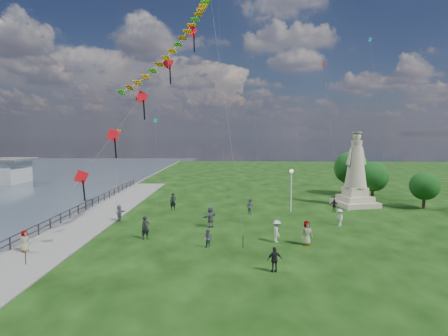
{
  "coord_description": "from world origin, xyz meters",
  "views": [
    {
      "loc": [
        -0.35,
        -23.97,
        8.43
      ],
      "look_at": [
        -1.0,
        8.0,
        5.5
      ],
      "focal_mm": 30.0,
      "sensor_mm": 36.0,
      "label": 1
    }
  ],
  "objects_px": {
    "person_1": "(208,239)",
    "person_10": "(25,242)",
    "lamppost": "(291,181)",
    "person_3": "(275,259)",
    "person_7": "(250,206)",
    "person_5": "(119,213)",
    "person_9": "(334,206)",
    "person_8": "(340,217)",
    "person_6": "(173,202)",
    "person_0": "(145,228)",
    "person_4": "(307,233)",
    "statue": "(356,178)",
    "person_2": "(277,231)",
    "person_11": "(210,217)"
  },
  "relations": [
    {
      "from": "person_7",
      "to": "person_9",
      "type": "bearing_deg",
      "value": -133.69
    },
    {
      "from": "person_6",
      "to": "person_11",
      "type": "relative_size",
      "value": 0.99
    },
    {
      "from": "person_1",
      "to": "person_7",
      "type": "xyz_separation_m",
      "value": [
        3.67,
        11.88,
        0.09
      ]
    },
    {
      "from": "statue",
      "to": "person_11",
      "type": "relative_size",
      "value": 4.53
    },
    {
      "from": "person_3",
      "to": "person_10",
      "type": "distance_m",
      "value": 17.6
    },
    {
      "from": "statue",
      "to": "person_5",
      "type": "relative_size",
      "value": 5.25
    },
    {
      "from": "person_7",
      "to": "person_10",
      "type": "relative_size",
      "value": 1.05
    },
    {
      "from": "person_0",
      "to": "person_5",
      "type": "relative_size",
      "value": 1.13
    },
    {
      "from": "person_8",
      "to": "person_2",
      "type": "bearing_deg",
      "value": -58.18
    },
    {
      "from": "statue",
      "to": "person_6",
      "type": "xyz_separation_m",
      "value": [
        -20.94,
        -2.8,
        -2.33
      ]
    },
    {
      "from": "person_1",
      "to": "person_11",
      "type": "relative_size",
      "value": 0.75
    },
    {
      "from": "person_11",
      "to": "person_4",
      "type": "bearing_deg",
      "value": 90.56
    },
    {
      "from": "lamppost",
      "to": "person_7",
      "type": "relative_size",
      "value": 2.87
    },
    {
      "from": "person_1",
      "to": "person_10",
      "type": "xyz_separation_m",
      "value": [
        -12.92,
        -1.35,
        0.06
      ]
    },
    {
      "from": "person_7",
      "to": "person_10",
      "type": "distance_m",
      "value": 21.22
    },
    {
      "from": "person_1",
      "to": "person_8",
      "type": "distance_m",
      "value": 13.59
    },
    {
      "from": "lamppost",
      "to": "person_2",
      "type": "bearing_deg",
      "value": -104.21
    },
    {
      "from": "person_3",
      "to": "person_10",
      "type": "height_order",
      "value": "person_3"
    },
    {
      "from": "person_6",
      "to": "person_1",
      "type": "bearing_deg",
      "value": -67.39
    },
    {
      "from": "statue",
      "to": "person_7",
      "type": "distance_m",
      "value": 13.62
    },
    {
      "from": "person_3",
      "to": "person_6",
      "type": "xyz_separation_m",
      "value": [
        -9.12,
        18.51,
        0.15
      ]
    },
    {
      "from": "person_6",
      "to": "person_8",
      "type": "xyz_separation_m",
      "value": [
        16.41,
        -6.86,
        -0.15
      ]
    },
    {
      "from": "person_5",
      "to": "person_9",
      "type": "height_order",
      "value": "person_5"
    },
    {
      "from": "person_7",
      "to": "person_8",
      "type": "relative_size",
      "value": 1.03
    },
    {
      "from": "person_1",
      "to": "statue",
      "type": "bearing_deg",
      "value": 75.48
    },
    {
      "from": "lamppost",
      "to": "person_4",
      "type": "bearing_deg",
      "value": -93.41
    },
    {
      "from": "person_7",
      "to": "lamppost",
      "type": "bearing_deg",
      "value": -125.55
    },
    {
      "from": "person_4",
      "to": "person_9",
      "type": "bearing_deg",
      "value": 54.75
    },
    {
      "from": "person_4",
      "to": "person_6",
      "type": "bearing_deg",
      "value": 122.06
    },
    {
      "from": "person_0",
      "to": "person_4",
      "type": "relative_size",
      "value": 0.98
    },
    {
      "from": "person_10",
      "to": "person_5",
      "type": "bearing_deg",
      "value": -8.18
    },
    {
      "from": "person_0",
      "to": "person_10",
      "type": "distance_m",
      "value": 8.58
    },
    {
      "from": "person_1",
      "to": "person_9",
      "type": "distance_m",
      "value": 18.27
    },
    {
      "from": "statue",
      "to": "person_7",
      "type": "xyz_separation_m",
      "value": [
        -12.52,
        -4.76,
        -2.46
      ]
    },
    {
      "from": "lamppost",
      "to": "person_3",
      "type": "relative_size",
      "value": 2.95
    },
    {
      "from": "person_1",
      "to": "person_7",
      "type": "relative_size",
      "value": 0.89
    },
    {
      "from": "person_10",
      "to": "person_11",
      "type": "xyz_separation_m",
      "value": [
        12.75,
        7.6,
        0.18
      ]
    },
    {
      "from": "lamppost",
      "to": "person_3",
      "type": "distance_m",
      "value": 18.37
    },
    {
      "from": "person_0",
      "to": "person_5",
      "type": "height_order",
      "value": "person_0"
    },
    {
      "from": "person_0",
      "to": "person_1",
      "type": "bearing_deg",
      "value": -56.41
    },
    {
      "from": "statue",
      "to": "person_2",
      "type": "distance_m",
      "value": 18.65
    },
    {
      "from": "person_9",
      "to": "person_5",
      "type": "bearing_deg",
      "value": -141.53
    },
    {
      "from": "statue",
      "to": "person_2",
      "type": "height_order",
      "value": "statue"
    },
    {
      "from": "person_0",
      "to": "person_10",
      "type": "height_order",
      "value": "person_0"
    },
    {
      "from": "lamppost",
      "to": "person_3",
      "type": "height_order",
      "value": "lamppost"
    },
    {
      "from": "person_5",
      "to": "person_6",
      "type": "xyz_separation_m",
      "value": [
        4.31,
        5.57,
        0.12
      ]
    },
    {
      "from": "lamppost",
      "to": "person_6",
      "type": "distance_m",
      "value": 13.16
    },
    {
      "from": "person_8",
      "to": "person_11",
      "type": "relative_size",
      "value": 0.83
    },
    {
      "from": "person_5",
      "to": "person_7",
      "type": "xyz_separation_m",
      "value": [
        12.72,
        3.6,
        -0.01
      ]
    },
    {
      "from": "person_0",
      "to": "person_9",
      "type": "distance_m",
      "value": 20.91
    }
  ]
}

